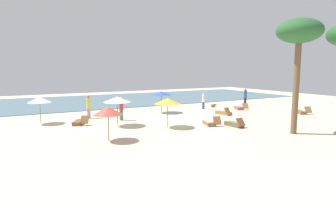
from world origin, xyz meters
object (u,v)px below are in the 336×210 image
umbrella_3 (117,99)px  person_0 (89,107)px  umbrella_0 (168,101)px  lounger_4 (224,113)px  lounger_5 (235,124)px  person_2 (121,108)px  dog (213,105)px  person_3 (203,101)px  palm_1 (299,35)px  lounger_1 (239,108)px  person_1 (245,96)px  umbrella_4 (40,100)px  umbrella_1 (108,111)px  lounger_2 (301,112)px  umbrella_2 (161,93)px  lounger_0 (210,123)px  lounger_3 (79,122)px

umbrella_3 → person_0: 4.39m
umbrella_0 → lounger_4: bearing=18.8°
umbrella_0 → lounger_5: umbrella_0 is taller
person_2 → dog: bearing=13.1°
person_3 → palm_1: size_ratio=0.23×
lounger_1 → person_1: 4.07m
umbrella_3 → umbrella_4: umbrella_3 is taller
umbrella_1 → dog: 16.63m
lounger_1 → person_3: 3.77m
lounger_4 → lounger_2: bearing=-23.6°
umbrella_3 → person_1: bearing=15.1°
umbrella_4 → person_1: size_ratio=1.09×
person_2 → lounger_2: bearing=-16.6°
person_1 → person_0: bearing=-178.7°
umbrella_0 → person_1: bearing=25.9°
umbrella_3 → lounger_1: (13.68, 2.05, -1.79)m
umbrella_4 → person_2: bearing=-14.4°
lounger_5 → lounger_4: bearing=58.8°
umbrella_4 → lounger_4: (15.09, -3.32, -1.68)m
palm_1 → lounger_1: bearing=65.9°
umbrella_2 → person_2: bearing=-157.7°
umbrella_2 → person_0: bearing=178.3°
umbrella_2 → person_3: size_ratio=1.25×
umbrella_3 → lounger_0: 7.06m
umbrella_2 → lounger_5: 8.54m
lounger_3 → lounger_4: lounger_4 is taller
person_3 → lounger_3: bearing=-170.6°
lounger_4 → person_0: person_0 is taller
lounger_0 → lounger_1: (7.56, 5.07, -0.00)m
lounger_2 → lounger_1: bearing=123.8°
umbrella_2 → person_0: size_ratio=1.07×
lounger_0 → lounger_4: bearing=38.9°
lounger_4 → person_0: size_ratio=0.88×
umbrella_1 → palm_1: 12.59m
lounger_1 → person_0: size_ratio=0.91×
lounger_1 → person_2: size_ratio=0.93×
umbrella_0 → lounger_0: umbrella_0 is taller
lounger_5 → person_3: size_ratio=1.01×
lounger_4 → palm_1: 10.11m
umbrella_0 → umbrella_4: 9.80m
umbrella_2 → person_2: (-4.62, -1.89, -0.90)m
person_0 → person_3: (11.74, -0.09, -0.15)m
lounger_1 → dog: bearing=116.4°
lounger_4 → person_2: person_2 is taller
person_1 → lounger_3: bearing=-172.2°
umbrella_1 → person_3: bearing=32.5°
umbrella_1 → lounger_4: size_ratio=1.17×
person_2 → lounger_0: bearing=-44.3°
lounger_2 → person_3: size_ratio=1.05×
umbrella_1 → umbrella_4: 8.03m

